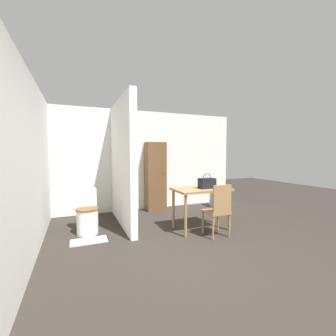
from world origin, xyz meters
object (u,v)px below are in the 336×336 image
at_px(wooden_chair, 218,209).
at_px(handbag, 207,183).
at_px(space_heater, 216,197).
at_px(dining_table, 201,194).
at_px(toilet, 87,215).
at_px(wooden_cabinet, 155,176).

height_order(wooden_chair, handbag, handbag).
xyz_separation_m(wooden_chair, space_heater, (1.23, 1.84, -0.23)).
xyz_separation_m(dining_table, wooden_chair, (0.07, -0.45, -0.19)).
bearing_deg(space_heater, wooden_chair, -123.87).
distance_m(dining_table, wooden_chair, 0.49).
xyz_separation_m(handbag, space_heater, (1.22, 1.45, -0.63)).
distance_m(toilet, handbag, 2.26).
bearing_deg(dining_table, wooden_cabinet, 100.17).
bearing_deg(toilet, wooden_chair, -27.26).
bearing_deg(wooden_cabinet, handbag, -77.35).
relative_size(wooden_chair, toilet, 1.17).
relative_size(toilet, space_heater, 1.55).
height_order(wooden_cabinet, space_heater, wooden_cabinet).
xyz_separation_m(dining_table, handbag, (0.09, -0.06, 0.21)).
height_order(wooden_chair, toilet, wooden_chair).
xyz_separation_m(wooden_chair, wooden_cabinet, (-0.38, 2.16, 0.37)).
xyz_separation_m(toilet, handbag, (2.09, -0.68, 0.55)).
relative_size(dining_table, wooden_chair, 1.14).
height_order(dining_table, handbag, handbag).
height_order(handbag, wooden_cabinet, wooden_cabinet).
relative_size(wooden_cabinet, space_heater, 3.43).
bearing_deg(dining_table, space_heater, 46.78).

